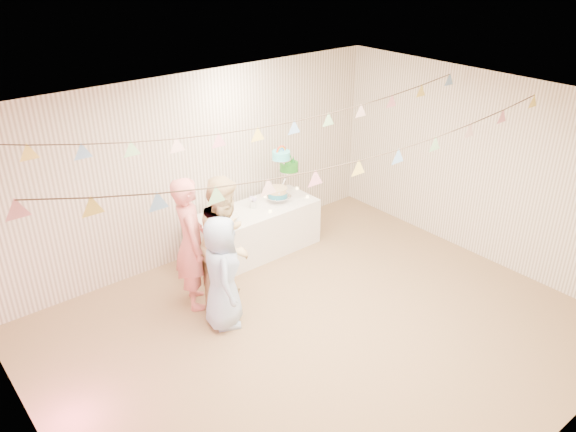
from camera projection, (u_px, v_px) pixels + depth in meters
floor at (318, 333)px, 6.52m from camera, size 6.00×6.00×0.00m
ceiling at (325, 115)px, 5.36m from camera, size 6.00×6.00×0.00m
back_wall at (198, 167)px, 7.67m from camera, size 6.00×6.00×0.00m
front_wall at (545, 358)px, 4.21m from camera, size 6.00×6.00×0.00m
left_wall at (28, 355)px, 4.24m from camera, size 5.00×5.00×0.00m
right_wall at (484, 168)px, 7.64m from camera, size 5.00×5.00×0.00m
table at (256, 230)px, 8.06m from camera, size 1.84×0.74×0.69m
cake_stand at (283, 169)px, 8.05m from camera, size 0.68×0.40×0.76m
cake_bottom at (278, 192)px, 8.06m from camera, size 0.31×0.31×0.15m
cake_middle at (289, 166)px, 8.23m from camera, size 0.27×0.27×0.22m
cake_top_tier at (281, 155)px, 7.89m from camera, size 0.25×0.25×0.19m
platter at (226, 216)px, 7.55m from camera, size 0.33×0.33×0.02m
posy at (253, 198)px, 7.87m from camera, size 0.15×0.15×0.17m
person_adult_a at (191, 243)px, 6.71m from camera, size 0.60×0.72×1.69m
person_adult_b at (226, 242)px, 6.73m from camera, size 1.04×1.00×1.69m
person_child at (222, 273)px, 6.39m from camera, size 0.70×0.81×1.39m
bunting_back at (257, 115)px, 6.23m from camera, size 5.60×1.10×0.40m
bunting_front at (338, 149)px, 5.35m from camera, size 5.60×0.90×0.36m
tealight_0 at (213, 228)px, 7.34m from camera, size 0.04×0.04×0.03m
tealight_1 at (227, 210)px, 7.82m from camera, size 0.04×0.04×0.03m
tealight_2 at (270, 211)px, 7.80m from camera, size 0.04×0.04×0.03m
tealight_3 at (265, 196)px, 8.25m from camera, size 0.04×0.04×0.03m
tealight_4 at (307, 197)px, 8.24m from camera, size 0.04×0.04×0.03m
tealight_5 at (297, 188)px, 8.51m from camera, size 0.04×0.04×0.03m
tealight_6 at (211, 215)px, 7.71m from camera, size 0.04×0.04×0.03m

